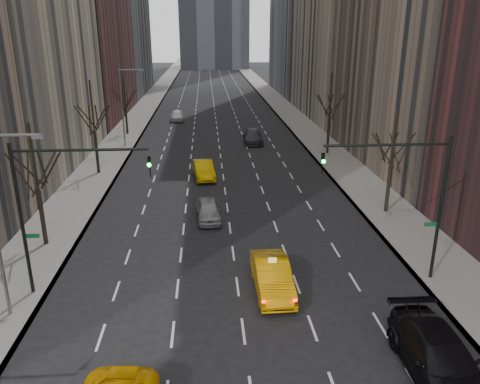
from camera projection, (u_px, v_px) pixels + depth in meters
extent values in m
cube|color=slate|center=(143.00, 112.00, 79.21)|extent=(4.50, 320.00, 0.15)
cube|color=slate|center=(286.00, 110.00, 80.88)|extent=(4.50, 320.00, 0.15)
cylinder|color=black|center=(42.00, 218.00, 29.62)|extent=(0.28, 0.28, 3.57)
cylinder|color=black|center=(33.00, 158.00, 28.33)|extent=(0.16, 0.16, 4.25)
cylinder|color=black|center=(43.00, 168.00, 29.44)|extent=(0.42, 1.80, 2.52)
cylinder|color=black|center=(51.00, 171.00, 28.96)|extent=(1.74, 0.72, 2.52)
cylinder|color=black|center=(44.00, 175.00, 28.15)|extent=(1.46, 1.25, 2.52)
cylinder|color=black|center=(28.00, 176.00, 27.82)|extent=(0.42, 1.80, 2.52)
cylinder|color=black|center=(20.00, 174.00, 28.30)|extent=(1.74, 0.72, 2.52)
cylinder|color=black|center=(28.00, 170.00, 29.10)|extent=(1.46, 1.25, 2.52)
cylinder|color=black|center=(97.00, 152.00, 44.62)|extent=(0.28, 0.28, 3.99)
cylinder|color=black|center=(92.00, 106.00, 43.19)|extent=(0.16, 0.16, 4.75)
cylinder|color=black|center=(97.00, 117.00, 44.38)|extent=(0.42, 1.80, 2.52)
cylinder|color=black|center=(103.00, 118.00, 43.90)|extent=(1.74, 0.72, 2.52)
cylinder|color=black|center=(99.00, 120.00, 43.09)|extent=(1.46, 1.25, 2.52)
cylinder|color=black|center=(90.00, 120.00, 42.76)|extent=(0.42, 1.80, 2.52)
cylinder|color=black|center=(84.00, 119.00, 43.24)|extent=(1.74, 0.72, 2.52)
cylinder|color=black|center=(88.00, 118.00, 44.04)|extent=(1.46, 1.25, 2.52)
cylinder|color=black|center=(127.00, 121.00, 61.69)|extent=(0.28, 0.28, 3.36)
cylinder|color=black|center=(124.00, 93.00, 60.48)|extent=(0.16, 0.16, 4.00)
cylinder|color=black|center=(127.00, 98.00, 61.55)|extent=(0.42, 1.80, 2.52)
cylinder|color=black|center=(131.00, 98.00, 61.07)|extent=(1.74, 0.72, 2.52)
cylinder|color=black|center=(129.00, 99.00, 60.26)|extent=(1.46, 1.25, 2.52)
cylinder|color=black|center=(123.00, 100.00, 59.93)|extent=(0.42, 1.80, 2.52)
cylinder|color=black|center=(118.00, 99.00, 60.40)|extent=(1.74, 0.72, 2.52)
cylinder|color=black|center=(120.00, 98.00, 61.21)|extent=(1.46, 1.25, 2.52)
cylinder|color=black|center=(388.00, 189.00, 35.02)|extent=(0.28, 0.28, 3.57)
cylinder|color=black|center=(394.00, 138.00, 33.74)|extent=(0.16, 0.16, 4.25)
cylinder|color=black|center=(390.00, 147.00, 34.84)|extent=(0.42, 1.80, 2.52)
cylinder|color=black|center=(402.00, 148.00, 34.37)|extent=(1.74, 0.72, 2.52)
cylinder|color=black|center=(404.00, 151.00, 33.56)|extent=(1.46, 1.25, 2.52)
cylinder|color=black|center=(395.00, 153.00, 33.23)|extent=(0.42, 1.80, 2.52)
cylinder|color=black|center=(383.00, 151.00, 33.70)|extent=(1.74, 0.72, 2.52)
cylinder|color=black|center=(381.00, 148.00, 34.51)|extent=(1.46, 1.25, 2.52)
cylinder|color=black|center=(328.00, 135.00, 51.92)|extent=(0.28, 0.28, 3.99)
cylinder|color=black|center=(331.00, 95.00, 50.48)|extent=(0.16, 0.16, 4.75)
cylinder|color=black|center=(329.00, 105.00, 51.67)|extent=(0.42, 1.80, 2.52)
cylinder|color=black|center=(337.00, 106.00, 51.19)|extent=(1.74, 0.72, 2.52)
cylinder|color=black|center=(337.00, 107.00, 50.38)|extent=(1.46, 1.25, 2.52)
cylinder|color=black|center=(331.00, 107.00, 50.05)|extent=(0.42, 1.80, 2.52)
cylinder|color=black|center=(323.00, 107.00, 50.53)|extent=(1.74, 0.72, 2.52)
cylinder|color=black|center=(323.00, 105.00, 51.34)|extent=(1.46, 1.25, 2.52)
cylinder|color=black|center=(22.00, 221.00, 23.32)|extent=(0.18, 0.18, 8.00)
cylinder|color=black|center=(80.00, 150.00, 22.36)|extent=(6.50, 0.14, 0.14)
imported|color=black|center=(150.00, 167.00, 22.88)|extent=(0.18, 0.22, 1.10)
sphere|color=#0CFF33|center=(149.00, 165.00, 22.66)|extent=(0.20, 0.20, 0.20)
cube|color=#0C5926|center=(32.00, 236.00, 23.61)|extent=(0.70, 0.04, 0.22)
cylinder|color=black|center=(440.00, 210.00, 24.79)|extent=(0.18, 0.18, 8.00)
cylinder|color=black|center=(388.00, 145.00, 23.39)|extent=(6.50, 0.14, 0.14)
imported|color=black|center=(323.00, 163.00, 23.46)|extent=(0.18, 0.22, 1.10)
sphere|color=#0CFF33|center=(324.00, 161.00, 23.25)|extent=(0.20, 0.20, 0.20)
cube|color=#0C5926|center=(431.00, 224.00, 25.03)|extent=(0.70, 0.04, 0.22)
cylinder|color=slate|center=(9.00, 135.00, 19.92)|extent=(2.60, 0.14, 0.14)
cube|color=slate|center=(38.00, 137.00, 20.04)|extent=(0.50, 0.22, 0.15)
cylinder|color=slate|center=(122.00, 108.00, 54.22)|extent=(0.16, 0.16, 9.00)
cylinder|color=slate|center=(131.00, 70.00, 52.90)|extent=(2.60, 0.14, 0.14)
cube|color=slate|center=(141.00, 71.00, 53.02)|extent=(0.50, 0.22, 0.15)
imported|color=orange|center=(272.00, 276.00, 24.74)|extent=(1.91, 5.20, 1.70)
imported|color=gray|center=(208.00, 210.00, 34.20)|extent=(1.95, 4.31, 1.43)
imported|color=black|center=(439.00, 358.00, 18.48)|extent=(2.72, 6.37, 1.83)
imported|color=#E1AE04|center=(204.00, 170.00, 43.89)|extent=(2.24, 5.00, 1.59)
imported|color=#313237|center=(253.00, 136.00, 57.62)|extent=(2.38, 5.58, 1.60)
imported|color=silver|center=(177.00, 115.00, 71.74)|extent=(2.06, 4.70, 1.58)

